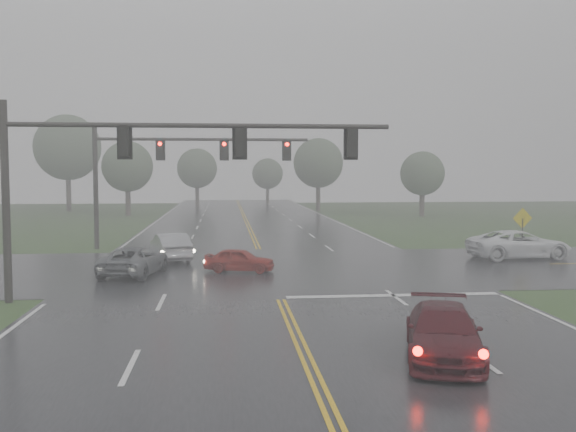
{
  "coord_description": "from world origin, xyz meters",
  "views": [
    {
      "loc": [
        -2.11,
        -10.1,
        4.92
      ],
      "look_at": [
        0.48,
        16.0,
        3.09
      ],
      "focal_mm": 40.0,
      "sensor_mm": 36.0,
      "label": 1
    }
  ],
  "objects": [
    {
      "name": "main_road",
      "position": [
        0.0,
        20.0,
        0.0
      ],
      "size": [
        18.0,
        160.0,
        0.02
      ],
      "primitive_type": "cube",
      "color": "black",
      "rests_on": "ground"
    },
    {
      "name": "cross_street",
      "position": [
        0.0,
        22.0,
        0.0
      ],
      "size": [
        120.0,
        14.0,
        0.02
      ],
      "primitive_type": "cube",
      "color": "black",
      "rests_on": "ground"
    },
    {
      "name": "stop_bar",
      "position": [
        4.5,
        14.4,
        0.0
      ],
      "size": [
        8.5,
        0.5,
        0.01
      ],
      "primitive_type": "cube",
      "color": "silver",
      "rests_on": "ground"
    },
    {
      "name": "sedan_maroon",
      "position": [
        3.58,
        5.96,
        0.0
      ],
      "size": [
        3.05,
        4.99,
        1.35
      ],
      "primitive_type": "imported",
      "rotation": [
        0.0,
        0.0,
        -0.27
      ],
      "color": "#3D0B11",
      "rests_on": "ground"
    },
    {
      "name": "sedan_red",
      "position": [
        -1.4,
        21.04,
        0.0
      ],
      "size": [
        3.63,
        2.09,
        1.16
      ],
      "primitive_type": "imported",
      "rotation": [
        0.0,
        0.0,
        1.35
      ],
      "color": "maroon",
      "rests_on": "ground"
    },
    {
      "name": "sedan_silver",
      "position": [
        -5.11,
        25.46,
        0.0
      ],
      "size": [
        2.75,
        4.85,
        1.51
      ],
      "primitive_type": "imported",
      "rotation": [
        0.0,
        0.0,
        3.41
      ],
      "color": "#989A9F",
      "rests_on": "ground"
    },
    {
      "name": "car_grey",
      "position": [
        -6.39,
        20.59,
        0.0
      ],
      "size": [
        3.14,
        5.18,
        1.34
      ],
      "primitive_type": "imported",
      "rotation": [
        0.0,
        0.0,
        2.94
      ],
      "color": "#55585C",
      "rests_on": "ground"
    },
    {
      "name": "pickup_white",
      "position": [
        14.38,
        24.26,
        0.0
      ],
      "size": [
        5.9,
        3.1,
        1.58
      ],
      "primitive_type": "imported",
      "rotation": [
        0.0,
        0.0,
        1.65
      ],
      "color": "white",
      "rests_on": "ground"
    },
    {
      "name": "signal_gantry_near",
      "position": [
        -5.64,
        14.59,
        5.33
      ],
      "size": [
        14.62,
        0.33,
        7.54
      ],
      "color": "black",
      "rests_on": "ground"
    },
    {
      "name": "signal_gantry_far",
      "position": [
        -6.02,
        31.35,
        5.52
      ],
      "size": [
        13.63,
        0.4,
        7.88
      ],
      "color": "black",
      "rests_on": "ground"
    },
    {
      "name": "sign_diamond_east",
      "position": [
        14.75,
        24.73,
        1.92
      ],
      "size": [
        1.18,
        0.14,
        2.84
      ],
      "rotation": [
        0.0,
        0.0,
        0.09
      ],
      "color": "black",
      "rests_on": "ground"
    },
    {
      "name": "tree_nw_a",
      "position": [
        -12.79,
        62.45,
        5.43
      ],
      "size": [
        5.63,
        5.63,
        8.26
      ],
      "color": "#362B23",
      "rests_on": "ground"
    },
    {
      "name": "tree_ne_a",
      "position": [
        9.4,
        68.2,
        5.91
      ],
      "size": [
        6.12,
        6.12,
        8.99
      ],
      "color": "#362B23",
      "rests_on": "ground"
    },
    {
      "name": "tree_n_mid",
      "position": [
        -5.87,
        79.55,
        5.32
      ],
      "size": [
        5.51,
        5.51,
        8.1
      ],
      "color": "#362B23",
      "rests_on": "ground"
    },
    {
      "name": "tree_e_near",
      "position": [
        19.5,
        58.46,
        4.66
      ],
      "size": [
        4.84,
        4.84,
        7.11
      ],
      "color": "#362B23",
      "rests_on": "ground"
    },
    {
      "name": "tree_nw_b",
      "position": [
        -21.37,
        71.7,
        7.84
      ],
      "size": [
        8.12,
        8.12,
        11.92
      ],
      "color": "#362B23",
      "rests_on": "ground"
    },
    {
      "name": "tree_n_far",
      "position": [
        4.42,
        87.28,
        4.52
      ],
      "size": [
        4.69,
        4.69,
        6.88
      ],
      "color": "#362B23",
      "rests_on": "ground"
    }
  ]
}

